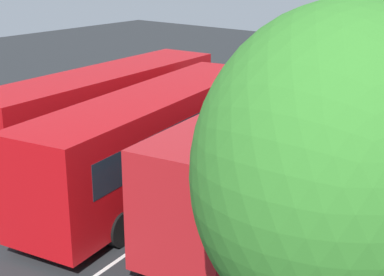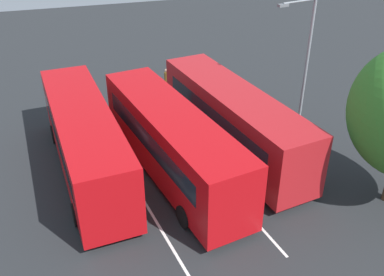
{
  "view_description": "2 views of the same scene",
  "coord_description": "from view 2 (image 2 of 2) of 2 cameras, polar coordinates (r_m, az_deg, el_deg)",
  "views": [
    {
      "loc": [
        -14.02,
        -12.49,
        7.73
      ],
      "look_at": [
        1.41,
        -0.04,
        1.32
      ],
      "focal_mm": 54.13,
      "sensor_mm": 36.0,
      "label": 1
    },
    {
      "loc": [
        -17.52,
        4.15,
        12.06
      ],
      "look_at": [
        -0.02,
        -1.46,
        1.37
      ],
      "focal_mm": 40.17,
      "sensor_mm": 36.0,
      "label": 2
    }
  ],
  "objects": [
    {
      "name": "lane_stripe_outer_left",
      "position": [
        22.11,
        1.07,
        -2.87
      ],
      "size": [
        14.88,
        2.08,
        0.01
      ],
      "primitive_type": "cube",
      "rotation": [
        0.0,
        0.0,
        0.13
      ],
      "color": "silver",
      "rests_on": "ground"
    },
    {
      "name": "lane_stripe_inner_left",
      "position": [
        21.38,
        -8.64,
        -4.53
      ],
      "size": [
        14.88,
        2.08,
        0.01
      ],
      "primitive_type": "cube",
      "rotation": [
        0.0,
        0.0,
        0.13
      ],
      "color": "silver",
      "rests_on": "ground"
    },
    {
      "name": "bus_center_left",
      "position": [
        20.08,
        -2.76,
        -0.34
      ],
      "size": [
        11.55,
        4.38,
        3.41
      ],
      "rotation": [
        0.0,
        0.0,
        0.17
      ],
      "color": "#B70C11",
      "rests_on": "ground"
    },
    {
      "name": "bus_center_right",
      "position": [
        20.83,
        -14.04,
        -0.09
      ],
      "size": [
        11.46,
        3.38,
        3.41
      ],
      "rotation": [
        0.0,
        0.0,
        0.08
      ],
      "color": "#B70C11",
      "rests_on": "ground"
    },
    {
      "name": "street_lamp",
      "position": [
        24.09,
        14.69,
        10.31
      ],
      "size": [
        0.62,
        2.4,
        7.37
      ],
      "rotation": [
        0.0,
        0.0,
        1.76
      ],
      "color": "gray",
      "rests_on": "ground"
    },
    {
      "name": "bus_far_left",
      "position": [
        22.11,
        5.43,
        2.6
      ],
      "size": [
        11.54,
        4.15,
        3.41
      ],
      "rotation": [
        0.0,
        0.0,
        0.15
      ],
      "color": "#AD191E",
      "rests_on": "ground"
    },
    {
      "name": "ground_plane",
      "position": [
        21.67,
        -3.7,
        -3.7
      ],
      "size": [
        71.99,
        71.99,
        0.0
      ],
      "primitive_type": "plane",
      "color": "#232628"
    },
    {
      "name": "pedestrian",
      "position": [
        28.89,
        -3.38,
        7.79
      ],
      "size": [
        0.39,
        0.39,
        1.82
      ],
      "rotation": [
        0.0,
        0.0,
        2.89
      ],
      "color": "#232833",
      "rests_on": "ground"
    }
  ]
}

